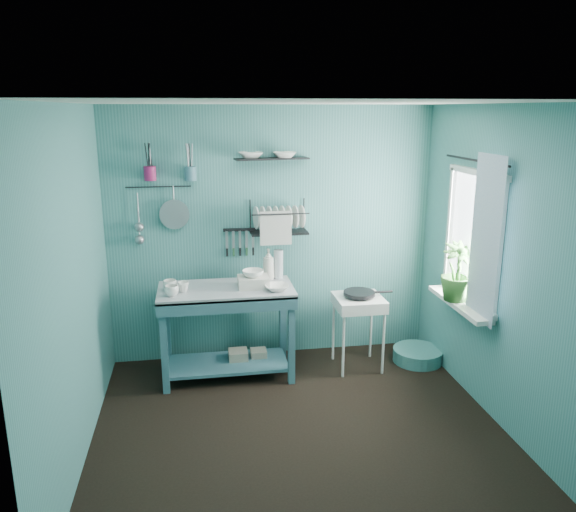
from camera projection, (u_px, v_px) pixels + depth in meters
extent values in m
plane|color=black|center=(299.00, 430.00, 4.44)|extent=(3.20, 3.20, 0.00)
plane|color=silver|center=(301.00, 103.00, 3.80)|extent=(3.20, 3.20, 0.00)
plane|color=#3A7876|center=(272.00, 235.00, 5.55)|extent=(3.20, 0.00, 3.20)
plane|color=#3A7876|center=(357.00, 369.00, 2.69)|extent=(3.20, 0.00, 3.20)
plane|color=#3A7876|center=(72.00, 290.00, 3.87)|extent=(0.00, 3.00, 3.00)
plane|color=#3A7876|center=(502.00, 269.00, 4.37)|extent=(0.00, 3.00, 3.00)
cube|color=#356371|center=(227.00, 332.00, 5.24)|extent=(1.24, 0.64, 0.87)
imported|color=white|center=(172.00, 291.00, 4.89)|extent=(0.12, 0.12, 0.10)
imported|color=white|center=(183.00, 287.00, 5.00)|extent=(0.14, 0.14, 0.09)
imported|color=white|center=(170.00, 285.00, 5.04)|extent=(0.17, 0.17, 0.10)
cube|color=beige|center=(253.00, 282.00, 5.14)|extent=(0.28, 0.22, 0.10)
imported|color=white|center=(253.00, 273.00, 5.12)|extent=(0.19, 0.19, 0.06)
imported|color=beige|center=(268.00, 264.00, 5.35)|extent=(0.11, 0.12, 0.30)
cylinder|color=#B1BCC5|center=(278.00, 264.00, 5.39)|extent=(0.09, 0.09, 0.28)
imported|color=white|center=(277.00, 288.00, 5.05)|extent=(0.22, 0.22, 0.05)
cube|color=white|center=(358.00, 332.00, 5.45)|extent=(0.47, 0.47, 0.72)
cylinder|color=black|center=(359.00, 293.00, 5.34)|extent=(0.30, 0.30, 0.03)
cube|color=black|center=(240.00, 230.00, 5.45)|extent=(0.32, 0.03, 0.03)
cube|color=black|center=(279.00, 217.00, 5.38)|extent=(0.56, 0.27, 0.32)
cube|color=black|center=(272.00, 159.00, 5.26)|extent=(0.72, 0.28, 0.01)
imported|color=white|center=(251.00, 155.00, 5.22)|extent=(0.25, 0.25, 0.06)
imported|color=white|center=(285.00, 151.00, 5.26)|extent=(0.24, 0.24, 0.05)
cylinder|color=#961B54|center=(150.00, 173.00, 5.13)|extent=(0.11, 0.11, 0.13)
cylinder|color=#3C6E7E|center=(190.00, 174.00, 5.19)|extent=(0.11, 0.11, 0.13)
cylinder|color=#97999E|center=(174.00, 214.00, 5.29)|extent=(0.28, 0.03, 0.28)
cylinder|color=#97999E|center=(138.00, 209.00, 5.24)|extent=(0.01, 0.01, 0.30)
cylinder|color=#97999E|center=(138.00, 222.00, 5.27)|extent=(0.01, 0.01, 0.30)
cylinder|color=black|center=(158.00, 187.00, 5.23)|extent=(0.60, 0.01, 0.01)
plane|color=white|center=(474.00, 238.00, 4.76)|extent=(0.00, 1.10, 1.10)
cube|color=white|center=(459.00, 304.00, 4.90)|extent=(0.16, 0.95, 0.04)
plane|color=silver|center=(485.00, 240.00, 4.45)|extent=(0.00, 1.35, 1.35)
cylinder|color=black|center=(475.00, 160.00, 4.59)|extent=(0.02, 1.05, 0.02)
imported|color=#376F2C|center=(457.00, 272.00, 4.87)|extent=(0.30, 0.30, 0.52)
cube|color=gray|center=(238.00, 361.00, 5.39)|extent=(0.18, 0.18, 0.22)
cube|color=gray|center=(259.00, 359.00, 5.45)|extent=(0.15, 0.15, 0.20)
cylinder|color=teal|center=(418.00, 355.00, 5.63)|extent=(0.49, 0.49, 0.13)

